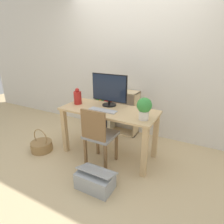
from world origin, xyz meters
TOP-DOWN VIEW (x-y plane):
  - ground_plane at (0.00, 0.00)m, footprint 10.00×10.00m
  - wall_back at (0.00, 0.96)m, footprint 8.00×0.05m
  - desk at (0.00, 0.00)m, footprint 1.42×0.62m
  - monitor at (-0.08, 0.17)m, footprint 0.58×0.22m
  - keyboard at (-0.05, -0.10)m, footprint 0.42×0.12m
  - vase at (-0.56, 0.00)m, footprint 0.12×0.12m
  - potted_plant at (0.57, -0.13)m, footprint 0.19×0.19m
  - chair at (0.01, -0.32)m, footprint 0.40×0.40m
  - bookshelf at (-0.42, 0.78)m, footprint 0.84×0.28m
  - basket at (-1.02, -0.44)m, footprint 0.34×0.34m
  - storage_box at (0.22, -0.74)m, footprint 0.45×0.32m

SIDE VIEW (x-z plane):
  - ground_plane at x=0.00m, z-range 0.00..0.00m
  - basket at x=-1.02m, z-range -0.10..0.28m
  - storage_box at x=0.22m, z-range -0.02..0.25m
  - bookshelf at x=-0.42m, z-range -0.05..0.79m
  - chair at x=0.01m, z-range 0.05..0.92m
  - desk at x=0.00m, z-range 0.23..0.98m
  - keyboard at x=-0.05m, z-range 0.75..0.77m
  - vase at x=-0.56m, z-range 0.73..0.99m
  - potted_plant at x=0.57m, z-range 0.77..1.06m
  - monitor at x=-0.08m, z-range 0.77..1.25m
  - wall_back at x=0.00m, z-range 0.00..2.60m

